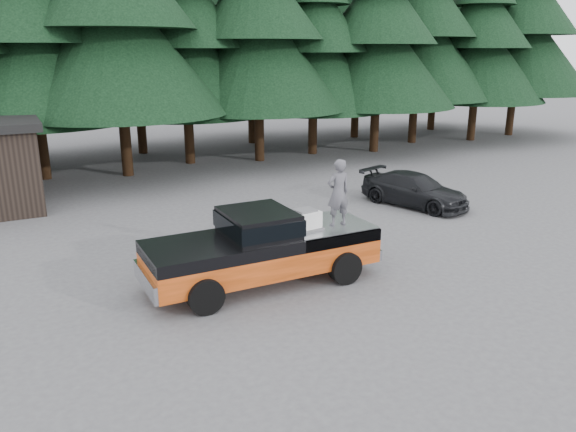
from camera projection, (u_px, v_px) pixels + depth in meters
name	position (u px, v px, depth m)	size (l,w,h in m)	color
ground	(289.00, 281.00, 14.41)	(120.00, 120.00, 0.00)	#47474A
pickup_truck	(262.00, 258.00, 14.10)	(6.00, 2.04, 1.33)	#DB561C
truck_cab	(258.00, 222.00, 13.78)	(1.66, 1.90, 0.59)	black
air_compressor	(305.00, 221.00, 14.14)	(0.67, 0.56, 0.46)	silver
man_on_bed	(338.00, 193.00, 14.30)	(0.63, 0.42, 1.74)	#504F55
parked_car	(414.00, 190.00, 21.13)	(1.72, 4.22, 1.23)	black
treeline	(133.00, 5.00, 27.02)	(60.15, 16.05, 17.50)	black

